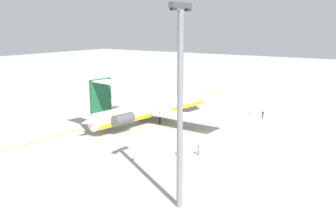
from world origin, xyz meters
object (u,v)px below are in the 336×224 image
(main_jetliner, at_px, (150,109))
(safety_cone_nose, at_px, (133,159))
(ground_crew_near_nose, at_px, (263,113))
(ground_crew_portside, at_px, (180,150))
(ground_crew_near_tail, at_px, (198,149))
(light_mast, at_px, (180,101))
(safety_cone_wingtip, at_px, (250,113))

(main_jetliner, height_order, safety_cone_nose, main_jetliner)
(ground_crew_near_nose, xyz_separation_m, ground_crew_portside, (33.86, -2.48, 0.01))
(ground_crew_near_nose, distance_m, ground_crew_near_tail, 31.47)
(light_mast, bearing_deg, safety_cone_wingtip, -167.76)
(ground_crew_near_tail, height_order, safety_cone_wingtip, ground_crew_near_tail)
(main_jetliner, relative_size, ground_crew_portside, 21.81)
(ground_crew_near_nose, height_order, light_mast, light_mast)
(ground_crew_portside, xyz_separation_m, light_mast, (15.29, 9.51, 12.18))
(ground_crew_portside, bearing_deg, main_jetliner, -0.16)
(ground_crew_portside, distance_m, safety_cone_nose, 8.11)
(safety_cone_wingtip, bearing_deg, light_mast, 12.24)
(safety_cone_wingtip, distance_m, light_mast, 53.79)
(safety_cone_wingtip, xyz_separation_m, light_mast, (50.99, 11.06, 13.06))
(ground_crew_near_nose, distance_m, safety_cone_nose, 40.66)
(light_mast, bearing_deg, main_jetliner, -138.56)
(ground_crew_near_nose, height_order, safety_cone_nose, ground_crew_near_nose)
(main_jetliner, distance_m, safety_cone_nose, 25.23)
(main_jetliner, bearing_deg, ground_crew_portside, -123.37)
(ground_crew_near_nose, height_order, safety_cone_wingtip, ground_crew_near_nose)
(main_jetliner, distance_m, ground_crew_portside, 23.86)
(ground_crew_near_nose, relative_size, safety_cone_nose, 3.28)
(safety_cone_nose, distance_m, safety_cone_wingtip, 41.90)
(ground_crew_near_tail, xyz_separation_m, light_mast, (17.69, 7.23, 12.24))
(ground_crew_portside, distance_m, light_mast, 21.74)
(safety_cone_wingtip, bearing_deg, main_jetliner, -39.18)
(main_jetliner, relative_size, safety_cone_nose, 72.30)
(safety_cone_wingtip, bearing_deg, ground_crew_near_tail, 6.57)
(ground_crew_near_tail, relative_size, safety_cone_nose, 3.15)
(light_mast, bearing_deg, ground_crew_portside, -148.13)
(ground_crew_near_tail, height_order, ground_crew_portside, ground_crew_portside)
(safety_cone_wingtip, height_order, light_mast, light_mast)
(safety_cone_nose, bearing_deg, ground_crew_near_tail, 137.83)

